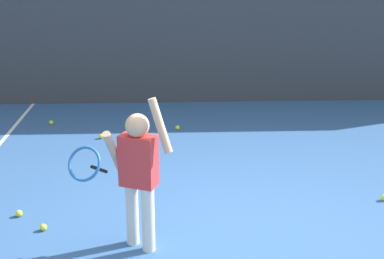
{
  "coord_description": "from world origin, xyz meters",
  "views": [
    {
      "loc": [
        -0.7,
        -4.52,
        2.49
      ],
      "look_at": [
        -0.47,
        0.54,
        0.85
      ],
      "focal_mm": 52.99,
      "sensor_mm": 36.0,
      "label": 1
    }
  ],
  "objects": [
    {
      "name": "tennis_ball_8",
      "position": [
        -2.15,
        0.5,
        0.03
      ],
      "size": [
        0.07,
        0.07,
        0.07
      ],
      "primitive_type": "sphere",
      "color": "#CCE033",
      "rests_on": "ground"
    },
    {
      "name": "tennis_ball_7",
      "position": [
        -1.61,
        2.81,
        0.03
      ],
      "size": [
        0.07,
        0.07,
        0.07
      ],
      "primitive_type": "sphere",
      "color": "#CCE033",
      "rests_on": "ground"
    },
    {
      "name": "tennis_ball_1",
      "position": [
        -2.41,
        3.47,
        0.03
      ],
      "size": [
        0.07,
        0.07,
        0.07
      ],
      "primitive_type": "sphere",
      "color": "#CCE033",
      "rests_on": "ground"
    },
    {
      "name": "tennis_ball_4",
      "position": [
        -0.56,
        3.15,
        0.03
      ],
      "size": [
        0.07,
        0.07,
        0.07
      ],
      "primitive_type": "sphere",
      "color": "#CCE033",
      "rests_on": "ground"
    },
    {
      "name": "ground_plane",
      "position": [
        0.0,
        0.0,
        0.0
      ],
      "size": [
        20.0,
        20.0,
        0.0
      ],
      "primitive_type": "plane",
      "color": "#335B93"
    },
    {
      "name": "tennis_ball_2",
      "position": [
        -1.86,
        0.2,
        0.03
      ],
      "size": [
        0.07,
        0.07,
        0.07
      ],
      "primitive_type": "sphere",
      "color": "#CCE033",
      "rests_on": "ground"
    },
    {
      "name": "tennis_ball_0",
      "position": [
        1.51,
        0.7,
        0.03
      ],
      "size": [
        0.07,
        0.07,
        0.07
      ],
      "primitive_type": "sphere",
      "color": "#CCE033",
      "rests_on": "ground"
    },
    {
      "name": "tennis_player",
      "position": [
        -0.96,
        -0.14,
        0.73
      ],
      "size": [
        0.86,
        0.56,
        1.35
      ],
      "rotation": [
        0.0,
        0.0,
        -0.4
      ],
      "color": "silver",
      "rests_on": "ground"
    }
  ]
}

